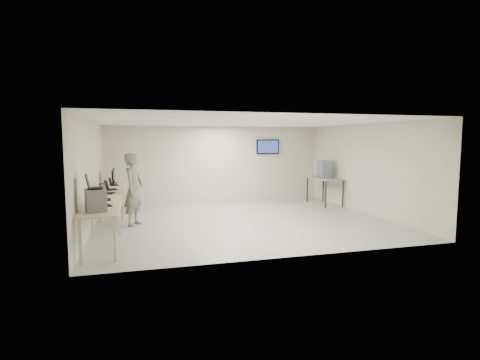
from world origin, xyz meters
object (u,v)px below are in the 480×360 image
object	(u,v)px
workbench	(108,197)
equipment_box	(96,200)
side_table	(325,180)
soldier	(134,189)

from	to	relation	value
workbench	equipment_box	distance (m)	2.42
side_table	soldier	bearing A→B (deg)	-165.76
equipment_box	soldier	xyz separation A→B (m)	(0.70, 2.61, -0.14)
workbench	side_table	bearing A→B (deg)	14.60
equipment_box	workbench	bearing A→B (deg)	75.78
soldier	side_table	xyz separation A→B (m)	(6.55, 1.66, -0.08)
equipment_box	side_table	xyz separation A→B (m)	(7.25, 4.27, -0.22)
soldier	equipment_box	bearing A→B (deg)	-171.90
soldier	side_table	distance (m)	6.76
workbench	soldier	world-z (taller)	soldier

